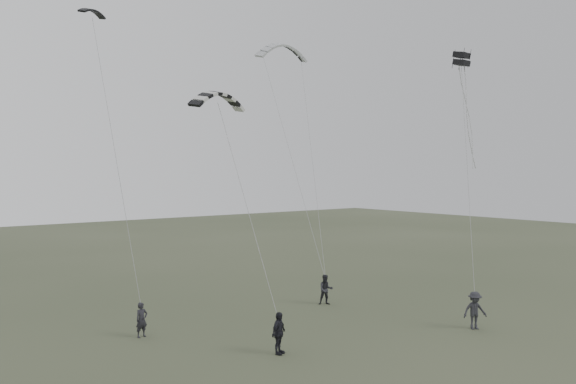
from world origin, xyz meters
TOP-DOWN VIEW (x-y plane):
  - ground at (0.00, 0.00)m, footprint 140.00×140.00m
  - flyer_left at (-6.93, 6.37)m, footprint 0.65×0.48m
  - flyer_right at (4.39, 5.94)m, footprint 1.08×1.01m
  - flyer_center at (-3.28, 0.37)m, footprint 1.15×0.87m
  - flyer_far at (6.78, -2.54)m, footprint 1.40×1.19m
  - kite_dark_small at (-7.26, 11.77)m, footprint 1.69×1.26m
  - kite_pale_large at (8.52, 15.62)m, footprint 4.33×2.02m
  - kite_striped at (-3.87, 4.39)m, footprint 3.06×1.43m
  - kite_box at (10.43, 0.96)m, footprint 0.80×0.93m

SIDE VIEW (x-z plane):
  - ground at x=0.00m, z-range 0.00..0.00m
  - flyer_left at x=-6.93m, z-range 0.00..1.65m
  - flyer_right at x=4.39m, z-range 0.00..1.77m
  - flyer_center at x=-3.28m, z-range 0.00..1.82m
  - flyer_far at x=6.78m, z-range 0.00..1.88m
  - kite_striped at x=-3.87m, z-range 10.93..12.21m
  - kite_box at x=10.43m, z-range 13.96..14.85m
  - kite_dark_small at x=-7.26m, z-range 16.24..16.85m
  - kite_pale_large at x=8.52m, z-range 16.61..18.52m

